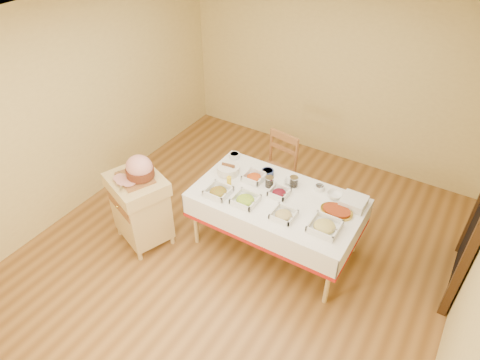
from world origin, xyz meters
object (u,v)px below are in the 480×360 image
object	(u,v)px
dining_table	(276,208)
brass_platter	(337,211)
ham_on_board	(139,169)
mustard_bottle	(229,181)
butcher_cart	(140,206)
preserve_jar_left	(269,182)
dining_chair	(275,171)
plate_stack	(354,202)
bread_basket	(228,169)
preserve_jar_right	(294,182)

from	to	relation	value
dining_table	brass_platter	distance (m)	0.67
ham_on_board	mustard_bottle	xyz separation A→B (m)	(0.80, 0.54, -0.19)
butcher_cart	preserve_jar_left	bearing A→B (deg)	33.76
dining_table	dining_chair	bearing A→B (deg)	118.40
dining_table	plate_stack	bearing A→B (deg)	22.09
preserve_jar_left	plate_stack	xyz separation A→B (m)	(0.91, 0.18, -0.01)
dining_chair	plate_stack	bearing A→B (deg)	-19.84
bread_basket	brass_platter	bearing A→B (deg)	0.29
dining_chair	mustard_bottle	world-z (taller)	dining_chair
butcher_cart	bread_basket	xyz separation A→B (m)	(0.70, 0.79, 0.29)
preserve_jar_right	preserve_jar_left	bearing A→B (deg)	-147.56
preserve_jar_left	brass_platter	xyz separation A→B (m)	(0.80, -0.02, -0.04)
butcher_cart	preserve_jar_right	xyz separation A→B (m)	(1.45, 0.96, 0.30)
preserve_jar_left	preserve_jar_right	size ratio (longest dim) A/B	1.01
brass_platter	ham_on_board	bearing A→B (deg)	-159.03
butcher_cart	dining_chair	distance (m)	1.72
dining_chair	bread_basket	world-z (taller)	dining_chair
butcher_cart	dining_chair	bearing A→B (deg)	54.47
preserve_jar_right	bread_basket	xyz separation A→B (m)	(-0.75, -0.17, -0.01)
dining_table	butcher_cart	size ratio (longest dim) A/B	2.01
preserve_jar_left	bread_basket	bearing A→B (deg)	-176.81
butcher_cart	plate_stack	bearing A→B (deg)	25.06
dining_table	bread_basket	distance (m)	0.73
ham_on_board	preserve_jar_right	distance (m)	1.70
mustard_bottle	plate_stack	bearing A→B (deg)	17.98
dining_chair	brass_platter	bearing A→B (deg)	-30.86
butcher_cart	preserve_jar_left	xyz separation A→B (m)	(1.22, 0.82, 0.30)
butcher_cart	bread_basket	bearing A→B (deg)	48.48
ham_on_board	preserve_jar_left	distance (m)	1.43
butcher_cart	plate_stack	world-z (taller)	butcher_cart
preserve_jar_right	mustard_bottle	distance (m)	0.72
brass_platter	butcher_cart	bearing A→B (deg)	-158.61
bread_basket	mustard_bottle	bearing A→B (deg)	-55.40
dining_table	mustard_bottle	size ratio (longest dim) A/B	11.24
ham_on_board	brass_platter	world-z (taller)	ham_on_board
dining_table	preserve_jar_right	xyz separation A→B (m)	(0.06, 0.27, 0.22)
butcher_cart	dining_table	bearing A→B (deg)	26.60
bread_basket	brass_platter	size ratio (longest dim) A/B	0.76
ham_on_board	mustard_bottle	bearing A→B (deg)	34.28
mustard_bottle	dining_chair	bearing A→B (deg)	78.92
dining_chair	ham_on_board	world-z (taller)	ham_on_board
preserve_jar_right	brass_platter	world-z (taller)	preserve_jar_right
ham_on_board	dining_table	bearing A→B (deg)	26.18
ham_on_board	plate_stack	bearing A→B (deg)	24.75
dining_table	preserve_jar_right	world-z (taller)	preserve_jar_right
plate_stack	mustard_bottle	bearing A→B (deg)	-162.02
dining_chair	plate_stack	world-z (taller)	dining_chair
mustard_bottle	brass_platter	world-z (taller)	mustard_bottle
dining_chair	butcher_cart	bearing A→B (deg)	-125.53
mustard_bottle	plate_stack	distance (m)	1.36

